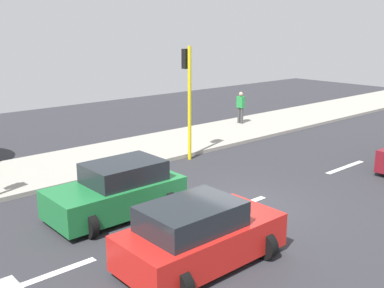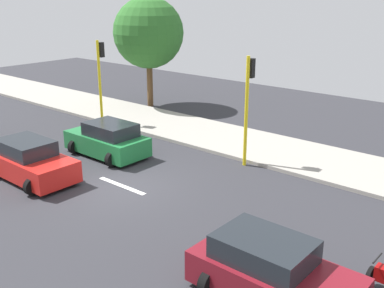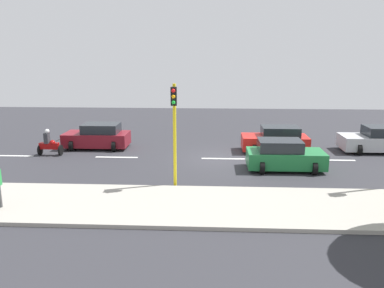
{
  "view_description": "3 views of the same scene",
  "coord_description": "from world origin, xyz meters",
  "views": [
    {
      "loc": [
        -8.73,
        9.45,
        5.23
      ],
      "look_at": [
        1.71,
        0.29,
        1.66
      ],
      "focal_mm": 43.0,
      "sensor_mm": 36.0,
      "label": 1
    },
    {
      "loc": [
        -10.32,
        -12.19,
        6.88
      ],
      "look_at": [
        2.29,
        -1.48,
        1.38
      ],
      "focal_mm": 43.2,
      "sensor_mm": 36.0,
      "label": 2
    },
    {
      "loc": [
        20.74,
        -0.69,
        5.73
      ],
      "look_at": [
        2.88,
        -1.6,
        1.5
      ],
      "focal_mm": 36.14,
      "sensor_mm": 36.0,
      "label": 3
    }
  ],
  "objects": [
    {
      "name": "traffic_light_corner",
      "position": [
        4.85,
        -2.24,
        2.93
      ],
      "size": [
        0.49,
        0.24,
        4.5
      ],
      "color": "yellow",
      "rests_on": "ground"
    },
    {
      "name": "sidewalk",
      "position": [
        7.0,
        0.0,
        0.07
      ],
      "size": [
        4.0,
        60.0,
        0.15
      ],
      "primitive_type": "cube",
      "color": "#9E998E",
      "rests_on": "ground"
    },
    {
      "name": "car_green",
      "position": [
        1.86,
        2.97,
        0.71
      ],
      "size": [
        2.21,
        3.8,
        1.52
      ],
      "color": "#1E7238",
      "rests_on": "ground"
    },
    {
      "name": "lane_stripe_far_north",
      "position": [
        0.0,
        -12.0,
        0.01
      ],
      "size": [
        0.2,
        2.4,
        0.01
      ],
      "primitive_type": "cube",
      "color": "white",
      "rests_on": "ground"
    },
    {
      "name": "lane_stripe_mid",
      "position": [
        0.0,
        0.0,
        0.01
      ],
      "size": [
        0.2,
        2.4,
        0.01
      ],
      "primitive_type": "cube",
      "color": "white",
      "rests_on": "ground"
    },
    {
      "name": "car_red",
      "position": [
        -1.78,
        3.14,
        0.71
      ],
      "size": [
        2.2,
        3.84,
        1.52
      ],
      "color": "red",
      "rests_on": "ground"
    },
    {
      "name": "motorcycle",
      "position": [
        -0.28,
        -9.93,
        0.64
      ],
      "size": [
        0.6,
        1.3,
        1.53
      ],
      "color": "black",
      "rests_on": "ground"
    },
    {
      "name": "ground_plane",
      "position": [
        0.0,
        0.0,
        -0.05
      ],
      "size": [
        40.0,
        60.0,
        0.1
      ],
      "primitive_type": "cube",
      "color": "#2D2D33"
    },
    {
      "name": "lane_stripe_south",
      "position": [
        0.0,
        6.0,
        0.01
      ],
      "size": [
        0.2,
        2.4,
        0.01
      ],
      "primitive_type": "cube",
      "color": "white",
      "rests_on": "ground"
    },
    {
      "name": "lane_stripe_north",
      "position": [
        0.0,
        -6.0,
        0.01
      ],
      "size": [
        0.2,
        2.4,
        0.01
      ],
      "primitive_type": "cube",
      "color": "white",
      "rests_on": "ground"
    },
    {
      "name": "car_maroon",
      "position": [
        -2.15,
        -7.66,
        0.71
      ],
      "size": [
        2.25,
        3.89,
        1.52
      ],
      "color": "maroon",
      "rests_on": "ground"
    },
    {
      "name": "car_silver",
      "position": [
        -2.09,
        9.4,
        0.71
      ],
      "size": [
        2.31,
        4.54,
        1.52
      ],
      "color": "#B7B7BC",
      "rests_on": "ground"
    }
  ]
}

